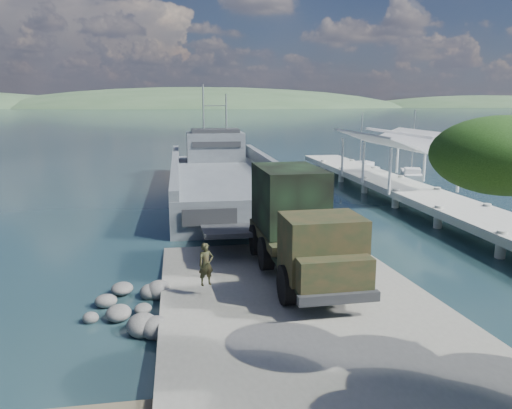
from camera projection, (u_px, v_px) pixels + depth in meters
name	position (u px, v px, depth m)	size (l,w,h in m)	color
ground	(294.00, 305.00, 18.97)	(1400.00, 1400.00, 0.00)	#163236
boat_ramp	(301.00, 309.00, 17.96)	(10.00, 18.00, 0.50)	gray
shoreline_rocks	(128.00, 310.00, 18.47)	(3.20, 5.60, 0.90)	#51514F
distant_headlands	(221.00, 108.00, 567.90)	(1000.00, 240.00, 48.00)	#365434
pier	(400.00, 179.00, 38.84)	(6.40, 44.00, 6.10)	#A9ABA1
landing_craft	(224.00, 184.00, 41.65)	(8.84, 33.73, 9.98)	#50565E
military_truck	(298.00, 223.00, 20.73)	(3.20, 9.23, 4.24)	black
soldier	(206.00, 274.00, 18.49)	(0.59, 0.39, 1.61)	black
sailboat_near	(411.00, 175.00, 49.29)	(3.65, 5.94, 6.97)	silver
sailboat_far	(361.00, 168.00, 55.23)	(2.53, 5.61, 6.60)	silver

